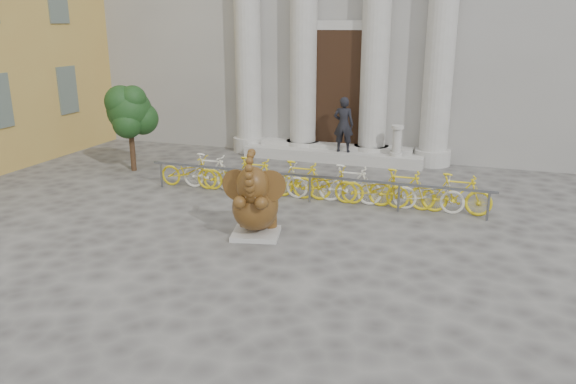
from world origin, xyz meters
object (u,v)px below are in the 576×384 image
(tree, at_px, (130,112))
(pedestrian, at_px, (344,125))
(bike_rack, at_px, (312,181))
(elephant_statue, at_px, (255,205))

(tree, xyz_separation_m, pedestrian, (5.90, 3.15, -0.59))
(bike_rack, xyz_separation_m, tree, (-6.09, 1.07, 1.35))
(tree, height_order, pedestrian, tree)
(elephant_statue, xyz_separation_m, bike_rack, (0.40, 2.93, -0.23))
(bike_rack, relative_size, tree, 3.42)
(elephant_statue, bearing_deg, bike_rack, 69.29)
(elephant_statue, relative_size, bike_rack, 0.22)
(tree, relative_size, pedestrian, 1.47)
(tree, bearing_deg, pedestrian, 28.07)
(elephant_statue, distance_m, pedestrian, 7.17)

